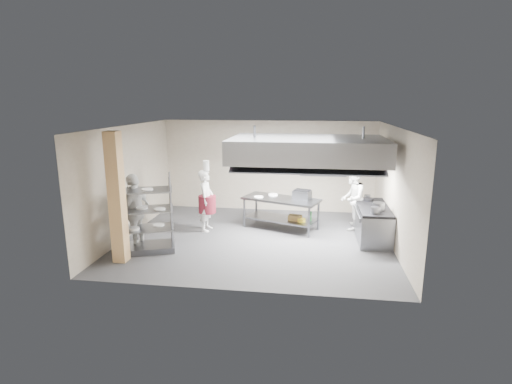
# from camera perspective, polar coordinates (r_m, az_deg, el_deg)

# --- Properties ---
(floor) EXTENTS (7.00, 7.00, 0.00)m
(floor) POSITION_cam_1_polar(r_m,az_deg,el_deg) (10.82, 0.02, -6.73)
(floor) COLOR #3A3A3D
(floor) RESTS_ON ground
(ceiling) EXTENTS (7.00, 7.00, 0.00)m
(ceiling) POSITION_cam_1_polar(r_m,az_deg,el_deg) (10.20, 0.03, 9.33)
(ceiling) COLOR silver
(ceiling) RESTS_ON wall_back
(wall_back) EXTENTS (7.00, 0.00, 7.00)m
(wall_back) POSITION_cam_1_polar(r_m,az_deg,el_deg) (13.33, 1.81, 3.72)
(wall_back) COLOR gray
(wall_back) RESTS_ON ground
(wall_left) EXTENTS (0.00, 6.00, 6.00)m
(wall_left) POSITION_cam_1_polar(r_m,az_deg,el_deg) (11.42, -17.65, 1.52)
(wall_left) COLOR gray
(wall_left) RESTS_ON ground
(wall_right) EXTENTS (0.00, 6.00, 6.00)m
(wall_right) POSITION_cam_1_polar(r_m,az_deg,el_deg) (10.52, 19.26, 0.45)
(wall_right) COLOR gray
(wall_right) RESTS_ON ground
(column) EXTENTS (0.30, 0.30, 3.00)m
(column) POSITION_cam_1_polar(r_m,az_deg,el_deg) (9.50, -19.25, -0.85)
(column) COLOR tan
(column) RESTS_ON floor
(exhaust_hood) EXTENTS (4.00, 2.50, 0.60)m
(exhaust_hood) POSITION_cam_1_polar(r_m,az_deg,el_deg) (10.56, 7.37, 6.08)
(exhaust_hood) COLOR gray
(exhaust_hood) RESTS_ON ceiling
(hood_strip_a) EXTENTS (1.60, 0.12, 0.04)m
(hood_strip_a) POSITION_cam_1_polar(r_m,az_deg,el_deg) (10.65, 2.46, 4.50)
(hood_strip_a) COLOR white
(hood_strip_a) RESTS_ON exhaust_hood
(hood_strip_b) EXTENTS (1.60, 0.12, 0.04)m
(hood_strip_b) POSITION_cam_1_polar(r_m,az_deg,el_deg) (10.63, 12.19, 4.20)
(hood_strip_b) COLOR white
(hood_strip_b) RESTS_ON exhaust_hood
(wall_shelf) EXTENTS (1.50, 0.28, 0.04)m
(wall_shelf) POSITION_cam_1_polar(r_m,az_deg,el_deg) (13.11, 9.60, 3.38)
(wall_shelf) COLOR gray
(wall_shelf) RESTS_ON wall_back
(island) EXTENTS (2.35, 1.60, 0.91)m
(island) POSITION_cam_1_polar(r_m,az_deg,el_deg) (11.57, 3.56, -3.07)
(island) COLOR gray
(island) RESTS_ON floor
(island_worktop) EXTENTS (2.35, 1.60, 0.06)m
(island_worktop) POSITION_cam_1_polar(r_m,az_deg,el_deg) (11.46, 3.59, -1.03)
(island_worktop) COLOR gray
(island_worktop) RESTS_ON island
(island_undershelf) EXTENTS (2.15, 1.45, 0.04)m
(island_undershelf) POSITION_cam_1_polar(r_m,az_deg,el_deg) (11.61, 3.55, -3.81)
(island_undershelf) COLOR slate
(island_undershelf) RESTS_ON island
(pass_rack) EXTENTS (1.45, 1.13, 1.91)m
(pass_rack) POSITION_cam_1_polar(r_m,az_deg,el_deg) (10.09, -15.37, -2.99)
(pass_rack) COLOR slate
(pass_rack) RESTS_ON floor
(cooking_range) EXTENTS (0.80, 2.00, 0.84)m
(cooking_range) POSITION_cam_1_polar(r_m,az_deg,el_deg) (11.19, 16.25, -4.32)
(cooking_range) COLOR slate
(cooking_range) RESTS_ON floor
(range_top) EXTENTS (0.78, 1.96, 0.06)m
(range_top) POSITION_cam_1_polar(r_m,az_deg,el_deg) (11.07, 16.40, -2.10)
(range_top) COLOR black
(range_top) RESTS_ON cooking_range
(chef_head) EXTENTS (0.43, 0.64, 1.75)m
(chef_head) POSITION_cam_1_polar(r_m,az_deg,el_deg) (11.38, -7.13, -1.22)
(chef_head) COLOR silver
(chef_head) RESTS_ON floor
(chef_line) EXTENTS (0.88, 1.02, 1.81)m
(chef_line) POSITION_cam_1_polar(r_m,az_deg,el_deg) (11.73, 13.58, -0.93)
(chef_line) COLOR silver
(chef_line) RESTS_ON floor
(chef_plating) EXTENTS (0.65, 1.18, 1.91)m
(chef_plating) POSITION_cam_1_polar(r_m,az_deg,el_deg) (10.40, -16.86, -2.63)
(chef_plating) COLOR white
(chef_plating) RESTS_ON floor
(griddle) EXTENTS (0.57, 0.51, 0.23)m
(griddle) POSITION_cam_1_polar(r_m,az_deg,el_deg) (11.43, 6.59, -0.37)
(griddle) COLOR slate
(griddle) RESTS_ON island_worktop
(wicker_basket) EXTENTS (0.40, 0.33, 0.16)m
(wicker_basket) POSITION_cam_1_polar(r_m,az_deg,el_deg) (11.38, 5.60, -3.68)
(wicker_basket) COLOR olive
(wicker_basket) RESTS_ON island_undershelf
(stockpot) EXTENTS (0.30, 0.30, 0.21)m
(stockpot) POSITION_cam_1_polar(r_m,az_deg,el_deg) (10.65, 17.10, -1.99)
(stockpot) COLOR gray
(stockpot) RESTS_ON range_top
(plate_stack) EXTENTS (0.28, 0.28, 0.05)m
(plate_stack) POSITION_cam_1_polar(r_m,az_deg,el_deg) (10.19, -15.26, -4.85)
(plate_stack) COLOR white
(plate_stack) RESTS_ON pass_rack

